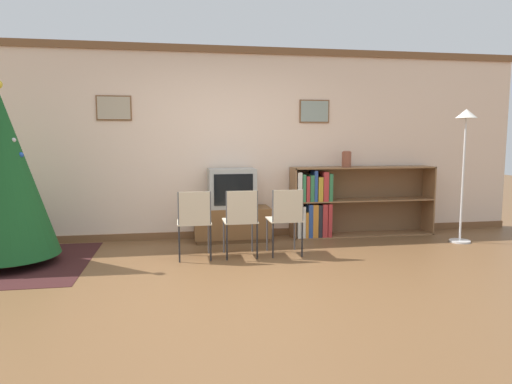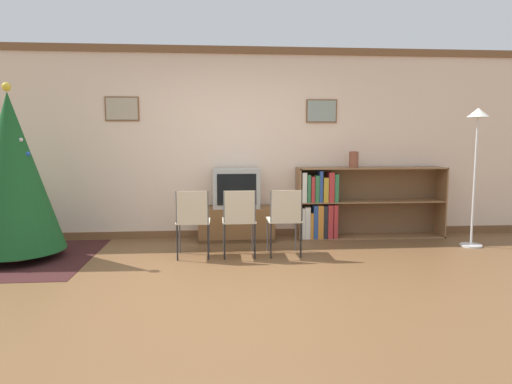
% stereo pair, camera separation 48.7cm
% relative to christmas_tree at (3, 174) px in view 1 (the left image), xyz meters
% --- Properties ---
extents(ground_plane, '(24.00, 24.00, 0.00)m').
position_rel_christmas_tree_xyz_m(ground_plane, '(2.51, -1.10, -1.03)').
color(ground_plane, brown).
extents(wall_back, '(9.09, 0.11, 2.70)m').
position_rel_christmas_tree_xyz_m(wall_back, '(2.51, 1.07, 0.32)').
color(wall_back, beige).
rests_on(wall_back, ground_plane).
extents(area_rug, '(1.75, 1.90, 0.01)m').
position_rel_christmas_tree_xyz_m(area_rug, '(0.00, 0.00, -1.02)').
color(area_rug, '#381919').
rests_on(area_rug, ground_plane).
extents(christmas_tree, '(1.11, 1.11, 2.05)m').
position_rel_christmas_tree_xyz_m(christmas_tree, '(0.00, 0.00, 0.00)').
color(christmas_tree, maroon).
rests_on(christmas_tree, area_rug).
extents(tv_console, '(1.05, 0.44, 0.47)m').
position_rel_christmas_tree_xyz_m(tv_console, '(2.64, 0.78, -0.79)').
color(tv_console, brown).
rests_on(tv_console, ground_plane).
extents(television, '(0.64, 0.43, 0.54)m').
position_rel_christmas_tree_xyz_m(television, '(2.64, 0.78, -0.29)').
color(television, '#9E9E99').
rests_on(television, tv_console).
extents(folding_chair_left, '(0.40, 0.40, 0.82)m').
position_rel_christmas_tree_xyz_m(folding_chair_left, '(2.09, -0.14, -0.56)').
color(folding_chair_left, beige).
rests_on(folding_chair_left, ground_plane).
extents(folding_chair_center, '(0.40, 0.40, 0.82)m').
position_rel_christmas_tree_xyz_m(folding_chair_center, '(2.64, -0.14, -0.56)').
color(folding_chair_center, beige).
rests_on(folding_chair_center, ground_plane).
extents(folding_chair_right, '(0.40, 0.40, 0.82)m').
position_rel_christmas_tree_xyz_m(folding_chair_right, '(3.19, -0.14, -0.56)').
color(folding_chair_right, beige).
rests_on(folding_chair_right, ground_plane).
extents(bookshelf, '(2.13, 0.36, 1.01)m').
position_rel_christmas_tree_xyz_m(bookshelf, '(4.17, 0.83, -0.54)').
color(bookshelf, olive).
rests_on(bookshelf, ground_plane).
extents(vase, '(0.13, 0.13, 0.23)m').
position_rel_christmas_tree_xyz_m(vase, '(4.31, 0.80, 0.10)').
color(vase, brown).
rests_on(vase, bookshelf).
extents(standing_lamp, '(0.28, 0.28, 1.81)m').
position_rel_christmas_tree_xyz_m(standing_lamp, '(5.74, 0.16, 0.36)').
color(standing_lamp, silver).
rests_on(standing_lamp, ground_plane).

